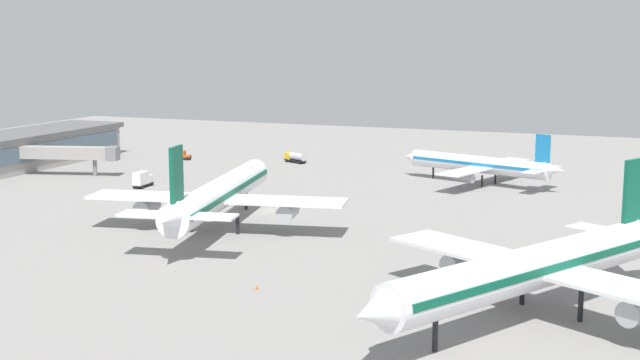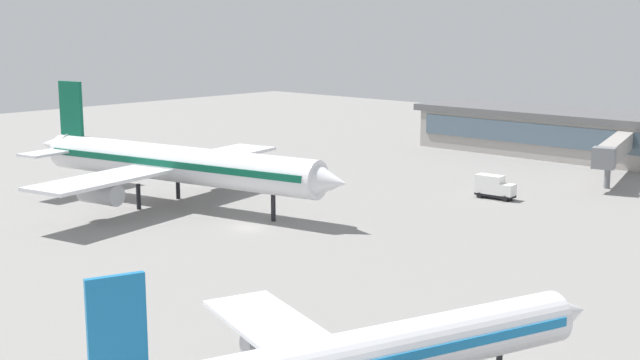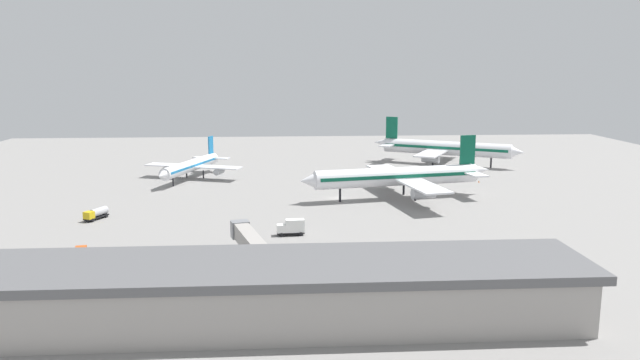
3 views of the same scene
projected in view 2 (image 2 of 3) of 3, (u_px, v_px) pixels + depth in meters
The scene contains 5 objects.
ground at pixel (247, 228), 101.37m from camera, with size 288.00×288.00×0.00m, color gray.
terminal_building at pixel (634, 139), 146.92m from camera, with size 83.06×17.10×8.39m.
airplane_at_gate at pixel (174, 164), 112.27m from camera, with size 52.67×42.75×16.11m.
catering_truck at pixel (494, 187), 118.01m from camera, with size 5.72×2.53×3.30m.
jet_bridge at pixel (615, 149), 130.05m from camera, with size 9.13×24.06×6.74m.
Camera 2 is at (-73.47, 66.22, 24.55)m, focal length 47.17 mm.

